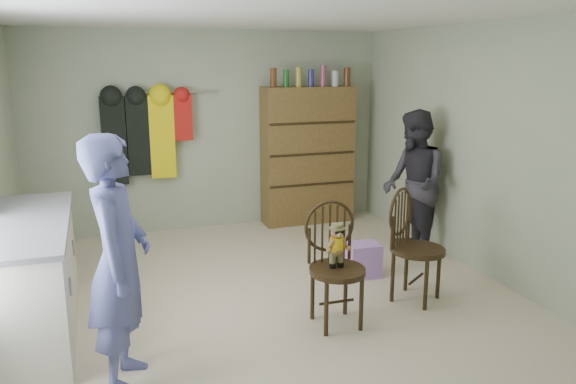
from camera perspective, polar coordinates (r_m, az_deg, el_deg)
name	(u,v)px	position (r m, az deg, el deg)	size (l,w,h in m)	color
ground_plane	(269,300)	(5.21, -1.91, -10.92)	(5.00, 5.00, 0.00)	beige
room_walls	(251,121)	(5.29, -3.77, 7.22)	(5.00, 5.00, 5.00)	#A7B194
counter	(31,278)	(4.87, -24.68, -7.96)	(0.64, 1.86, 0.94)	silver
chair_front	(335,257)	(4.61, 4.78, -6.56)	(0.46, 0.46, 1.02)	#352512
chair_far	(412,241)	(5.17, 12.44, -4.88)	(0.64, 0.64, 1.03)	#352512
striped_bag	(363,260)	(5.74, 7.62, -6.86)	(0.32, 0.25, 0.34)	pink
person_left	(119,263)	(3.84, -16.82, -6.90)	(0.62, 0.41, 1.70)	#4F5391
person_right	(414,184)	(6.30, 12.66, 0.81)	(0.79, 0.61, 1.62)	#2D2B33
dresser	(308,155)	(7.43, 2.00, 3.82)	(1.20, 0.39, 2.07)	brown
coat_rack	(144,135)	(7.00, -14.39, 5.61)	(1.42, 0.12, 1.09)	#99999E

